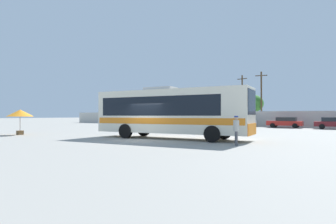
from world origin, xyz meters
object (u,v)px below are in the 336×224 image
Objects in this scene: vendor_umbrella_near_gate_orange at (20,114)px; utility_pole_far at (261,98)px; parked_car_leftmost_black at (198,121)px; roadside_tree_left at (185,100)px; coach_bus_cream_orange at (170,111)px; roadside_tree_midright at (253,104)px; parked_car_third_red at (285,122)px; parked_car_rightmost_maroon at (335,123)px; attendant_by_bus_door at (236,129)px; utility_pole_near at (242,99)px; roadside_tree_midleft at (238,98)px; parked_car_second_silver at (240,121)px.

utility_pole_far reaches higher than vendor_umbrella_near_gate_orange.
roadside_tree_left is (-7.66, 9.42, 3.93)m from parked_car_leftmost_black.
coach_bus_cream_orange is 23.80m from parked_car_leftmost_black.
roadside_tree_left is at bearing 167.12° from roadside_tree_midright.
parked_car_rightmost_maroon is (5.68, -0.46, 0.00)m from parked_car_third_red.
roadside_tree_midright is at bearing 104.57° from attendant_by_bus_door.
utility_pole_near reaches higher than vendor_umbrella_near_gate_orange.
parked_car_leftmost_black reaches higher than parked_car_third_red.
parked_car_third_red is (16.47, 26.41, -1.07)m from vendor_umbrella_near_gate_orange.
parked_car_leftmost_black is at bearing -113.82° from roadside_tree_midleft.
parked_car_second_silver is 16.98m from roadside_tree_left.
roadside_tree_left reaches higher than roadside_tree_midleft.
roadside_tree_midleft is at bearing 148.37° from utility_pole_far.
utility_pole_near is 4.45m from utility_pole_far.
parked_car_leftmost_black is (3.90, 25.73, -1.06)m from vendor_umbrella_near_gate_orange.
parked_car_second_silver is at bearing -73.91° from utility_pole_near.
parked_car_third_red is at bearing -46.00° from utility_pole_far.
attendant_by_bus_door is 25.86m from parked_car_second_silver.
parked_car_third_red is 0.90× the size of roadside_tree_midright.
coach_bus_cream_orange is at bearing -79.74° from roadside_tree_midleft.
parked_car_leftmost_black is 1.01× the size of parked_car_third_red.
utility_pole_near is (-13.71, 7.20, 3.63)m from parked_car_rightmost_maroon.
utility_pole_far is (-9.92, 4.86, 3.63)m from parked_car_rightmost_maroon.
parked_car_rightmost_maroon is 27.78m from roadside_tree_left.
vendor_umbrella_near_gate_orange is at bearing -98.62° from parked_car_leftmost_black.
vendor_umbrella_near_gate_orange is at bearing -130.49° from parked_car_rightmost_maroon.
coach_bus_cream_orange is 1.63× the size of roadside_tree_left.
vendor_umbrella_near_gate_orange is 33.64m from roadside_tree_midright.
utility_pole_near is 1.19× the size of roadside_tree_left.
roadside_tree_midleft reaches higher than parked_car_third_red.
parked_car_leftmost_black is 0.91× the size of roadside_tree_midright.
coach_bus_cream_orange is 2.55× the size of parked_car_leftmost_black.
roadside_tree_left is at bearing 164.80° from utility_pole_far.
attendant_by_bus_door is 0.76× the size of vendor_umbrella_near_gate_orange.
parked_car_leftmost_black is at bearing -50.89° from roadside_tree_left.
utility_pole_far reaches higher than roadside_tree_midleft.
coach_bus_cream_orange is 6.99× the size of attendant_by_bus_door.
parked_car_third_red is 0.72× the size of roadside_tree_midleft.
coach_bus_cream_orange reaches higher than parked_car_third_red.
parked_car_rightmost_maroon is at bearing -4.67° from parked_car_third_red.
vendor_umbrella_near_gate_orange is 0.31× the size of roadside_tree_left.
parked_car_third_red is at bearing 3.12° from parked_car_leftmost_black.
coach_bus_cream_orange is 24.11m from parked_car_rightmost_maroon.
parked_car_leftmost_black is at bearing 121.45° from attendant_by_bus_door.
parked_car_rightmost_maroon is at bearing 0.69° from parked_car_leftmost_black.
vendor_umbrella_near_gate_orange is 0.48× the size of parked_car_leftmost_black.
attendant_by_bus_door is at bearing -70.94° from roadside_tree_midleft.
utility_pole_far reaches higher than coach_bus_cream_orange.
roadside_tree_midright is (14.42, -3.30, -1.15)m from roadside_tree_left.
utility_pole_far is 1.36× the size of roadside_tree_midleft.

